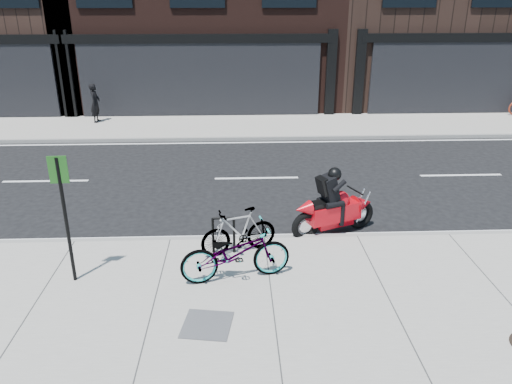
{
  "coord_description": "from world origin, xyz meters",
  "views": [
    {
      "loc": [
        -0.57,
        -11.47,
        5.01
      ],
      "look_at": [
        -0.15,
        -1.29,
        0.9
      ],
      "focal_mm": 35.0,
      "sensor_mm": 36.0,
      "label": 1
    }
  ],
  "objects_px": {
    "bicycle_rear": "(239,231)",
    "pedestrian": "(95,103)",
    "bike_rack": "(224,232)",
    "sign_post": "(64,209)",
    "bicycle_front": "(236,253)",
    "motorcycle": "(338,207)",
    "utility_grate": "(207,325)"
  },
  "relations": [
    {
      "from": "bicycle_front",
      "to": "motorcycle",
      "type": "distance_m",
      "value": 3.02
    },
    {
      "from": "bike_rack",
      "to": "utility_grate",
      "type": "bearing_deg",
      "value": -95.48
    },
    {
      "from": "motorcycle",
      "to": "sign_post",
      "type": "xyz_separation_m",
      "value": [
        -5.17,
        -1.95,
        0.9
      ]
    },
    {
      "from": "bicycle_rear",
      "to": "pedestrian",
      "type": "relative_size",
      "value": 1.03
    },
    {
      "from": "bicycle_rear",
      "to": "sign_post",
      "type": "bearing_deg",
      "value": -91.91
    },
    {
      "from": "motorcycle",
      "to": "utility_grate",
      "type": "distance_m",
      "value": 4.37
    },
    {
      "from": "pedestrian",
      "to": "utility_grate",
      "type": "bearing_deg",
      "value": -155.26
    },
    {
      "from": "motorcycle",
      "to": "sign_post",
      "type": "distance_m",
      "value": 5.6
    },
    {
      "from": "bicycle_rear",
      "to": "utility_grate",
      "type": "relative_size",
      "value": 2.09
    },
    {
      "from": "motorcycle",
      "to": "pedestrian",
      "type": "xyz_separation_m",
      "value": [
        -7.77,
        10.0,
        0.25
      ]
    },
    {
      "from": "motorcycle",
      "to": "bicycle_front",
      "type": "bearing_deg",
      "value": -160.74
    },
    {
      "from": "motorcycle",
      "to": "utility_grate",
      "type": "height_order",
      "value": "motorcycle"
    },
    {
      "from": "pedestrian",
      "to": "bicycle_front",
      "type": "bearing_deg",
      "value": -151.29
    },
    {
      "from": "bike_rack",
      "to": "bicycle_rear",
      "type": "height_order",
      "value": "bicycle_rear"
    },
    {
      "from": "pedestrian",
      "to": "sign_post",
      "type": "distance_m",
      "value": 12.25
    },
    {
      "from": "bike_rack",
      "to": "pedestrian",
      "type": "distance_m",
      "value": 12.25
    },
    {
      "from": "motorcycle",
      "to": "sign_post",
      "type": "bearing_deg",
      "value": 177.96
    },
    {
      "from": "bicycle_rear",
      "to": "pedestrian",
      "type": "height_order",
      "value": "pedestrian"
    },
    {
      "from": "bike_rack",
      "to": "pedestrian",
      "type": "xyz_separation_m",
      "value": [
        -5.29,
        11.04,
        0.3
      ]
    },
    {
      "from": "bike_rack",
      "to": "bicycle_front",
      "type": "distance_m",
      "value": 1.01
    },
    {
      "from": "bicycle_rear",
      "to": "pedestrian",
      "type": "bearing_deg",
      "value": -172.06
    },
    {
      "from": "bike_rack",
      "to": "motorcycle",
      "type": "bearing_deg",
      "value": 22.74
    },
    {
      "from": "bike_rack",
      "to": "sign_post",
      "type": "xyz_separation_m",
      "value": [
        -2.69,
        -0.91,
        0.95
      ]
    },
    {
      "from": "utility_grate",
      "to": "sign_post",
      "type": "xyz_separation_m",
      "value": [
        -2.47,
        1.44,
        1.4
      ]
    },
    {
      "from": "bike_rack",
      "to": "sign_post",
      "type": "bearing_deg",
      "value": -161.23
    },
    {
      "from": "bicycle_front",
      "to": "bicycle_rear",
      "type": "bearing_deg",
      "value": -15.34
    },
    {
      "from": "bike_rack",
      "to": "sign_post",
      "type": "relative_size",
      "value": 0.33
    },
    {
      "from": "bicycle_front",
      "to": "bicycle_rear",
      "type": "height_order",
      "value": "bicycle_front"
    },
    {
      "from": "bicycle_rear",
      "to": "motorcycle",
      "type": "relative_size",
      "value": 0.79
    },
    {
      "from": "pedestrian",
      "to": "bicycle_rear",
      "type": "bearing_deg",
      "value": -149.12
    },
    {
      "from": "utility_grate",
      "to": "motorcycle",
      "type": "bearing_deg",
      "value": 51.42
    },
    {
      "from": "bicycle_rear",
      "to": "motorcycle",
      "type": "height_order",
      "value": "motorcycle"
    }
  ]
}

